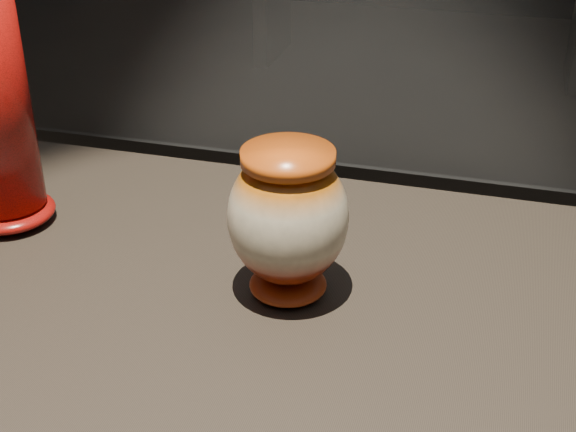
% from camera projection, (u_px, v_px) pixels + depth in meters
% --- Properties ---
extents(main_vase, '(0.18, 0.18, 0.19)m').
position_uv_depth(main_vase, '(288.00, 219.00, 0.94)').
color(main_vase, maroon).
rests_on(main_vase, display_plinth).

